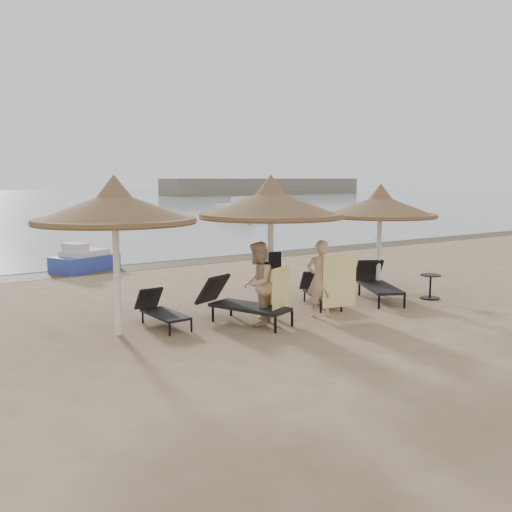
{
  "coord_description": "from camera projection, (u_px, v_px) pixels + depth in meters",
  "views": [
    {
      "loc": [
        -6.93,
        -9.06,
        3.04
      ],
      "look_at": [
        -0.03,
        1.2,
        1.35
      ],
      "focal_mm": 40.0,
      "sensor_mm": 36.0,
      "label": 1
    }
  ],
  "objects": [
    {
      "name": "towel_left",
      "position": [
        281.0,
        292.0,
        11.76
      ],
      "size": [
        0.68,
        0.34,
        1.04
      ],
      "rotation": [
        0.0,
        0.0,
        0.44
      ],
      "color": "yellow",
      "rests_on": "ground"
    },
    {
      "name": "palapa_center",
      "position": [
        271.0,
        204.0,
        12.26
      ],
      "size": [
        3.15,
        3.15,
        3.13
      ],
      "rotation": [
        0.0,
        0.0,
        -0.31
      ],
      "color": "white",
      "rests_on": "ground"
    },
    {
      "name": "lounger_far_right",
      "position": [
        377.0,
        283.0,
        14.45
      ],
      "size": [
        1.55,
        2.15,
        0.93
      ],
      "rotation": [
        0.0,
        0.0,
        -0.47
      ],
      "color": "black",
      "rests_on": "ground"
    },
    {
      "name": "ground",
      "position": [
        290.0,
        328.0,
        11.69
      ],
      "size": [
        160.0,
        160.0,
        0.0
      ],
      "primitive_type": "plane",
      "color": "#987D5E",
      "rests_on": "ground"
    },
    {
      "name": "lounger_near_right",
      "position": [
        319.0,
        290.0,
        13.87
      ],
      "size": [
        1.12,
        1.74,
        0.74
      ],
      "rotation": [
        0.0,
        0.0,
        -0.38
      ],
      "color": "black",
      "rests_on": "ground"
    },
    {
      "name": "buoy_right",
      "position": [
        249.0,
        222.0,
        37.33
      ],
      "size": [
        0.34,
        0.34,
        0.34
      ],
      "primitive_type": "sphere",
      "color": "yellow",
      "rests_on": "ground"
    },
    {
      "name": "palapa_right",
      "position": [
        380.0,
        206.0,
        14.77
      ],
      "size": [
        2.94,
        2.94,
        2.91
      ],
      "rotation": [
        0.0,
        0.0,
        -0.07
      ],
      "color": "white",
      "rests_on": "ground"
    },
    {
      "name": "towel_right",
      "position": [
        340.0,
        281.0,
        12.51
      ],
      "size": [
        0.82,
        0.18,
        1.17
      ],
      "rotation": [
        0.0,
        0.0,
        -0.19
      ],
      "color": "yellow",
      "rests_on": "ground"
    },
    {
      "name": "lounger_near_left",
      "position": [
        239.0,
        302.0,
        12.15
      ],
      "size": [
        1.41,
        2.23,
        0.95
      ],
      "rotation": [
        0.0,
        0.0,
        0.37
      ],
      "color": "black",
      "rests_on": "ground"
    },
    {
      "name": "person_left",
      "position": [
        258.0,
        277.0,
        11.81
      ],
      "size": [
        1.1,
        1.07,
        2.03
      ],
      "primitive_type": "imported",
      "rotation": [
        0.0,
        0.0,
        3.87
      ],
      "color": "tan",
      "rests_on": "ground"
    },
    {
      "name": "wet_sand_strip",
      "position": [
        122.0,
        268.0,
        19.42
      ],
      "size": [
        200.0,
        1.6,
        0.01
      ],
      "primitive_type": "cube",
      "color": "#493C2A",
      "rests_on": "ground"
    },
    {
      "name": "buoy_mid",
      "position": [
        84.0,
        219.0,
        40.39
      ],
      "size": [
        0.33,
        0.33,
        0.33
      ],
      "primitive_type": "sphere",
      "color": "yellow",
      "rests_on": "ground"
    },
    {
      "name": "person_right",
      "position": [
        320.0,
        273.0,
        12.49
      ],
      "size": [
        1.06,
        0.87,
        1.98
      ],
      "primitive_type": "imported",
      "rotation": [
        0.0,
        0.0,
        2.79
      ],
      "color": "tan",
      "rests_on": "ground"
    },
    {
      "name": "side_table",
      "position": [
        430.0,
        287.0,
        14.48
      ],
      "size": [
        0.51,
        0.51,
        0.62
      ],
      "rotation": [
        0.0,
        0.0,
        0.12
      ],
      "color": "black",
      "rests_on": "ground"
    },
    {
      "name": "pedal_boat",
      "position": [
        84.0,
        260.0,
        18.87
      ],
      "size": [
        2.35,
        1.91,
        0.95
      ],
      "rotation": [
        0.0,
        0.0,
        0.4
      ],
      "color": "#2D3C9C",
      "rests_on": "ground"
    },
    {
      "name": "bag_patterned",
      "position": [
        266.0,
        257.0,
        12.57
      ],
      "size": [
        0.32,
        0.12,
        0.4
      ],
      "rotation": [
        0.0,
        0.0,
        -0.04
      ],
      "color": "silver",
      "rests_on": "ground"
    },
    {
      "name": "palapa_left",
      "position": [
        115.0,
        208.0,
        10.84
      ],
      "size": [
        3.15,
        3.15,
        3.12
      ],
      "rotation": [
        0.0,
        0.0,
        -0.12
      ],
      "color": "white",
      "rests_on": "ground"
    },
    {
      "name": "lounger_far_left",
      "position": [
        160.0,
        310.0,
        11.88
      ],
      "size": [
        0.6,
        1.63,
        0.72
      ],
      "rotation": [
        0.0,
        0.0,
        0.04
      ],
      "color": "black",
      "rests_on": "ground"
    },
    {
      "name": "bag_dark",
      "position": [
        275.0,
        261.0,
        12.3
      ],
      "size": [
        0.28,
        0.13,
        0.38
      ],
      "rotation": [
        0.0,
        0.0,
        -0.15
      ],
      "color": "black",
      "rests_on": "ground"
    }
  ]
}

